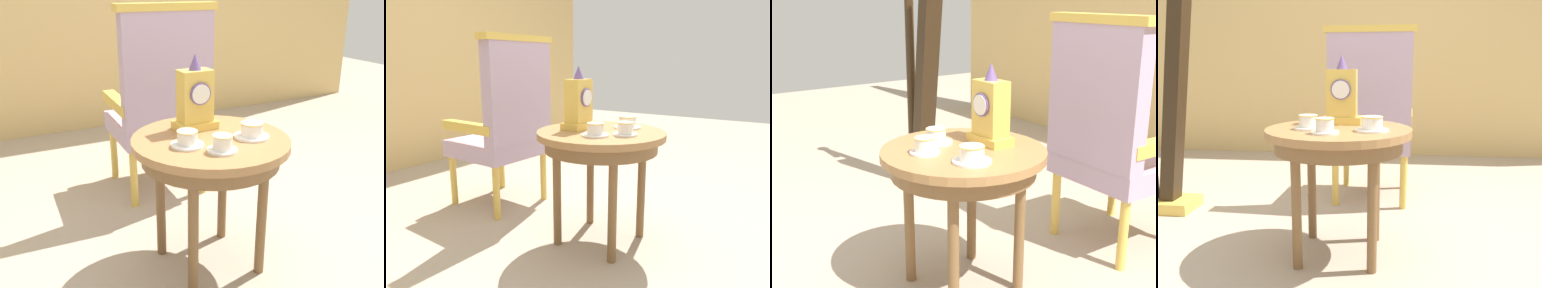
% 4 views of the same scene
% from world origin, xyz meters
% --- Properties ---
extents(ground_plane, '(10.00, 10.00, 0.00)m').
position_xyz_m(ground_plane, '(0.00, 0.00, 0.00)').
color(ground_plane, tan).
extents(side_table, '(0.68, 0.68, 0.62)m').
position_xyz_m(side_table, '(-0.01, -0.05, 0.54)').
color(side_table, '#9E7042').
rests_on(side_table, ground).
extents(teacup_left, '(0.14, 0.14, 0.07)m').
position_xyz_m(teacup_left, '(-0.15, -0.09, 0.65)').
color(teacup_left, white).
rests_on(teacup_left, side_table).
extents(teacup_right, '(0.12, 0.12, 0.07)m').
position_xyz_m(teacup_right, '(-0.05, -0.21, 0.65)').
color(teacup_right, white).
rests_on(teacup_right, side_table).
extents(teacup_center, '(0.15, 0.15, 0.07)m').
position_xyz_m(teacup_center, '(0.14, -0.12, 0.65)').
color(teacup_center, white).
rests_on(teacup_center, side_table).
extents(mantel_clock, '(0.19, 0.11, 0.34)m').
position_xyz_m(mantel_clock, '(-0.02, 0.09, 0.76)').
color(mantel_clock, gold).
rests_on(mantel_clock, side_table).
extents(armchair, '(0.57, 0.55, 1.14)m').
position_xyz_m(armchair, '(0.09, 0.74, 0.59)').
color(armchair, '#B299B7').
rests_on(armchair, ground).
extents(harp, '(0.40, 0.24, 1.71)m').
position_xyz_m(harp, '(-1.14, 0.44, 0.69)').
color(harp, gold).
rests_on(harp, ground).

